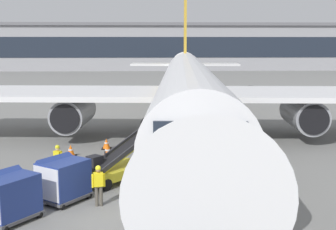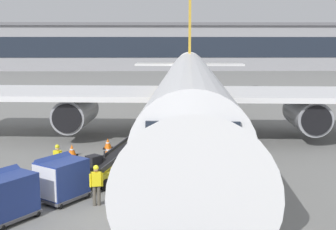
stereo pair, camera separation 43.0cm
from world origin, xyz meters
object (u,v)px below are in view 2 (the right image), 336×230
object	(u,v)px
ground_crew_by_carts	(96,183)
safety_cone_engine_keepout	(108,151)
safety_cone_nose_mark	(72,150)
baggage_cart_lead	(61,178)
baggage_cart_second	(6,194)
belt_loader	(117,164)
ground_crew_by_loader	(58,159)
parked_airplane	(190,87)
safety_cone_wingtip	(108,144)

from	to	relation	value
ground_crew_by_carts	safety_cone_engine_keepout	xyz separation A→B (m)	(-0.38, 7.97, -0.62)
ground_crew_by_carts	safety_cone_nose_mark	distance (m)	8.68
baggage_cart_lead	baggage_cart_second	distance (m)	2.66
belt_loader	baggage_cart_second	world-z (taller)	belt_loader
safety_cone_engine_keepout	ground_crew_by_carts	bearing A→B (deg)	-87.25
baggage_cart_lead	ground_crew_by_carts	world-z (taller)	baggage_cart_lead
belt_loader	safety_cone_nose_mark	bearing A→B (deg)	123.60
baggage_cart_second	ground_crew_by_loader	size ratio (longest dim) A/B	1.54
baggage_cart_second	baggage_cart_lead	bearing A→B (deg)	51.88
parked_airplane	ground_crew_by_loader	size ratio (longest dim) A/B	26.91
belt_loader	baggage_cart_second	xyz separation A→B (m)	(-3.80, -4.91, 0.17)
safety_cone_engine_keepout	safety_cone_nose_mark	size ratio (longest dim) A/B	1.08
ground_crew_by_loader	belt_loader	bearing A→B (deg)	-5.62
belt_loader	safety_cone_nose_mark	world-z (taller)	belt_loader
baggage_cart_lead	ground_crew_by_carts	bearing A→B (deg)	-23.16
baggage_cart_lead	safety_cone_nose_mark	bearing A→B (deg)	97.48
baggage_cart_second	ground_crew_by_carts	size ratio (longest dim) A/B	1.54
parked_airplane	belt_loader	bearing A→B (deg)	-113.19
baggage_cart_second	safety_cone_nose_mark	bearing A→B (deg)	86.18
baggage_cart_second	ground_crew_by_carts	bearing A→B (deg)	23.36
ground_crew_by_carts	baggage_cart_lead	bearing A→B (deg)	156.84
belt_loader	safety_cone_wingtip	bearing A→B (deg)	100.39
parked_airplane	baggage_cart_second	xyz separation A→B (m)	(-8.09, -14.92, -2.62)
safety_cone_engine_keepout	safety_cone_wingtip	bearing A→B (deg)	97.25
ground_crew_by_carts	safety_cone_wingtip	size ratio (longest dim) A/B	2.56
safety_cone_engine_keepout	safety_cone_nose_mark	bearing A→B (deg)	172.64
parked_airplane	baggage_cart_second	bearing A→B (deg)	-118.47
safety_cone_engine_keepout	parked_airplane	bearing A→B (deg)	46.71
ground_crew_by_loader	safety_cone_nose_mark	size ratio (longest dim) A/B	2.45
safety_cone_wingtip	safety_cone_nose_mark	world-z (taller)	safety_cone_nose_mark
parked_airplane	safety_cone_engine_keepout	size ratio (longest dim) A/B	60.91
ground_crew_by_loader	safety_cone_nose_mark	world-z (taller)	ground_crew_by_loader
baggage_cart_lead	safety_cone_wingtip	size ratio (longest dim) A/B	3.93
safety_cone_nose_mark	safety_cone_engine_keepout	bearing A→B (deg)	-7.36
belt_loader	safety_cone_nose_mark	xyz separation A→B (m)	(-3.15, 4.75, -0.48)
safety_cone_wingtip	safety_cone_nose_mark	xyz separation A→B (m)	(-1.95, -1.81, 0.01)
baggage_cart_lead	ground_crew_by_loader	world-z (taller)	baggage_cart_lead
parked_airplane	safety_cone_nose_mark	distance (m)	9.68
safety_cone_wingtip	safety_cone_nose_mark	distance (m)	2.66
belt_loader	baggage_cart_lead	world-z (taller)	belt_loader
baggage_cart_lead	baggage_cart_second	size ratio (longest dim) A/B	1.00
safety_cone_wingtip	safety_cone_engine_keepout	bearing A→B (deg)	-82.75
ground_crew_by_carts	safety_cone_wingtip	world-z (taller)	ground_crew_by_carts
baggage_cart_second	safety_cone_nose_mark	world-z (taller)	baggage_cart_second
ground_crew_by_loader	ground_crew_by_carts	bearing A→B (deg)	-57.37
ground_crew_by_carts	baggage_cart_second	bearing A→B (deg)	-156.64
parked_airplane	baggage_cart_lead	xyz separation A→B (m)	(-6.45, -12.83, -2.62)
ground_crew_by_loader	baggage_cart_second	bearing A→B (deg)	-98.86
baggage_cart_second	belt_loader	bearing A→B (deg)	52.26
parked_airplane	safety_cone_wingtip	size ratio (longest dim) A/B	68.86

